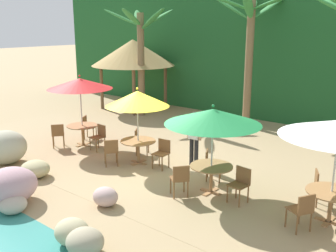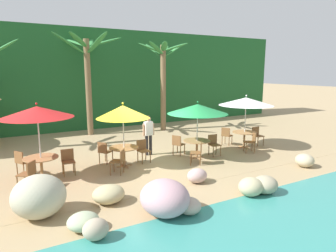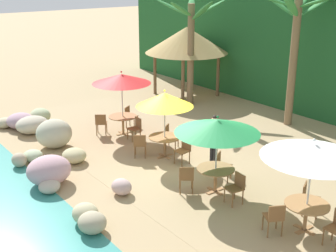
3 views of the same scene
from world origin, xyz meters
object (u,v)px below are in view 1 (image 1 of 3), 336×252
chair_green_left (180,178)px  chair_yellow_left (111,150)px  chair_green_inland (211,163)px  chair_red_inland (88,125)px  chair_white_inland (321,185)px  waiter_in_white (194,135)px  umbrella_red (80,84)px  chair_white_left (302,209)px  umbrella_yellow (137,99)px  palm_tree_nearest (141,45)px  dining_table_green (211,170)px  dining_table_yellow (138,144)px  palapa_hut (133,53)px  chair_yellow_inland (140,140)px  chair_green_seaward (240,182)px  chair_yellow_seaward (162,152)px  umbrella_green (213,117)px  palm_tree_second (250,36)px  chair_red_seaward (99,135)px  chair_red_left (58,134)px  dining_table_white (331,197)px  dining_table_red (82,129)px

chair_green_left → chair_yellow_left: bearing=172.4°
chair_green_inland → chair_red_inland: bearing=175.7°
chair_yellow_left → chair_white_inland: size_ratio=1.00×
chair_white_inland → waiter_in_white: bearing=175.8°
chair_green_left → waiter_in_white: (-1.10, 2.09, 0.47)m
umbrella_red → chair_white_left: 8.63m
umbrella_yellow → palm_tree_nearest: bearing=132.6°
chair_red_inland → chair_white_inland: size_ratio=1.00×
chair_yellow_left → dining_table_green: 3.45m
dining_table_yellow → chair_green_inland: 2.52m
chair_red_inland → palapa_hut: bearing=116.7°
chair_yellow_inland → chair_yellow_left: same height
chair_green_seaward → chair_yellow_seaward: bearing=169.1°
umbrella_green → chair_green_seaward: bearing=-0.1°
chair_green_seaward → palapa_hut: (-9.80, 6.25, 2.31)m
dining_table_yellow → palm_tree_second: size_ratio=0.20×
palapa_hut → chair_white_inland: bearing=-24.5°
chair_green_inland → chair_green_left: 1.43m
chair_red_inland → chair_yellow_left: (2.94, -1.48, 0.00)m
chair_green_inland → chair_green_left: (0.05, -1.43, 0.00)m
palapa_hut → waiter_in_white: size_ratio=2.46×
chair_red_seaward → waiter_in_white: bearing=13.6°
dining_table_yellow → chair_green_seaward: bearing=-6.0°
chair_red_left → waiter_in_white: waiter_in_white is taller
chair_green_seaward → dining_table_white: (2.04, 0.35, 0.10)m
chair_green_inland → palm_tree_nearest: 8.85m
dining_table_yellow → chair_yellow_left: 0.86m
chair_red_inland → chair_white_left: same height
chair_white_left → palm_tree_second: 9.39m
dining_table_red → chair_green_seaward: size_ratio=1.26×
chair_red_seaward → chair_yellow_left: 1.77m
umbrella_green → waiter_in_white: (-1.54, 1.35, -1.04)m
umbrella_red → chair_yellow_seaward: bearing=1.5°
dining_table_yellow → chair_yellow_seaward: size_ratio=1.26×
umbrella_red → chair_yellow_left: size_ratio=2.92×
dining_table_yellow → palapa_hut: 8.63m
chair_green_seaward → palapa_hut: size_ratio=0.21×
chair_yellow_inland → chair_green_inland: size_ratio=1.00×
palapa_hut → chair_yellow_seaward: bearing=-39.8°
chair_white_left → palapa_hut: (-11.51, 6.69, 2.31)m
chair_red_left → chair_yellow_left: same height
dining_table_yellow → chair_yellow_left: (-0.44, -0.73, -0.10)m
dining_table_green → waiter_in_white: 2.08m
chair_yellow_seaward → chair_red_left: bearing=-168.5°
chair_yellow_left → chair_white_inland: same height
chair_white_left → chair_green_inland: bearing=159.5°
chair_green_inland → chair_white_left: bearing=-20.5°
chair_red_inland → dining_table_red: bearing=-50.9°
umbrella_yellow → palm_tree_nearest: size_ratio=0.49×
chair_red_seaward → dining_table_white: bearing=-1.3°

